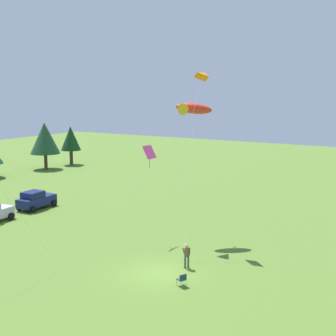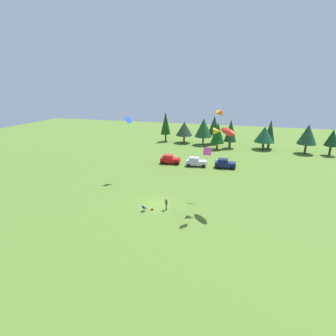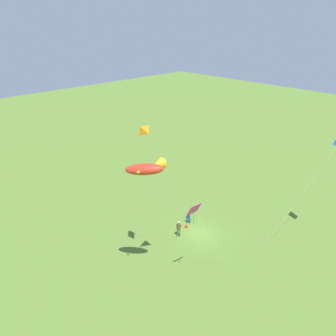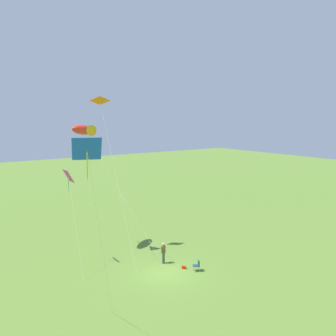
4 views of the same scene
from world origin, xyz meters
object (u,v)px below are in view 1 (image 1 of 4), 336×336
at_px(folding_chair, 182,279).
at_px(kite_delta_orange, 204,76).
at_px(backpack_on_grass, 182,278).
at_px(kite_large_fish, 192,109).
at_px(kite_diamond_rainbow, 149,154).
at_px(person_kite_flyer, 187,254).
at_px(car_navy_hatch, 36,200).

distance_m(folding_chair, kite_delta_orange, 16.25).
bearing_deg(backpack_on_grass, kite_large_fish, 25.08).
relative_size(kite_diamond_rainbow, kite_delta_orange, 0.56).
height_order(backpack_on_grass, kite_large_fish, kite_large_fish).
height_order(kite_large_fish, kite_delta_orange, kite_delta_orange).
relative_size(person_kite_flyer, folding_chair, 2.12).
relative_size(folding_chair, kite_delta_orange, 0.06).
relative_size(backpack_on_grass, kite_diamond_rainbow, 0.04).
bearing_deg(kite_delta_orange, kite_large_fish, 69.23).
xyz_separation_m(backpack_on_grass, kite_large_fish, (8.95, 4.19, 10.58)).
bearing_deg(folding_chair, person_kite_flyer, -39.76).
bearing_deg(kite_large_fish, kite_delta_orange, -110.77).
height_order(person_kite_flyer, kite_large_fish, kite_large_fish).
distance_m(folding_chair, kite_large_fish, 14.98).
height_order(person_kite_flyer, car_navy_hatch, car_navy_hatch).
distance_m(car_navy_hatch, kite_diamond_rainbow, 16.67).
bearing_deg(kite_diamond_rainbow, kite_large_fish, -44.49).
relative_size(person_kite_flyer, kite_large_fish, 0.15).
xyz_separation_m(backpack_on_grass, car_navy_hatch, (8.15, 22.14, 0.84)).
bearing_deg(person_kite_flyer, car_navy_hatch, 40.30).
relative_size(car_navy_hatch, kite_large_fish, 0.38).
distance_m(car_navy_hatch, kite_delta_orange, 22.90).
bearing_deg(kite_diamond_rainbow, backpack_on_grass, -133.31).
bearing_deg(folding_chair, backpack_on_grass, -32.29).
bearing_deg(car_navy_hatch, backpack_on_grass, 67.02).
relative_size(person_kite_flyer, car_navy_hatch, 0.41).
distance_m(backpack_on_grass, kite_large_fish, 14.48).
height_order(folding_chair, car_navy_hatch, car_navy_hatch).
bearing_deg(kite_delta_orange, folding_chair, -159.94).
height_order(folding_chair, kite_large_fish, kite_large_fish).
distance_m(car_navy_hatch, kite_large_fish, 20.44).
distance_m(person_kite_flyer, kite_delta_orange, 14.10).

